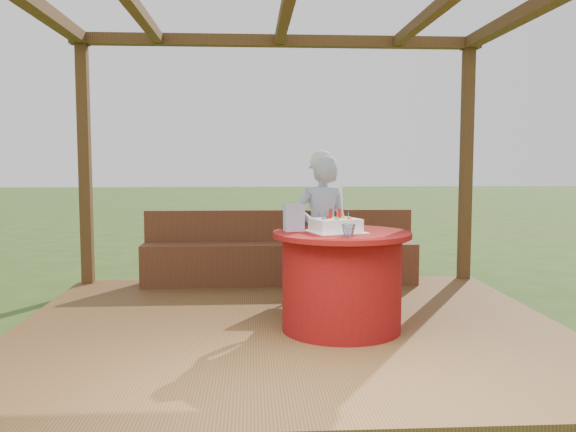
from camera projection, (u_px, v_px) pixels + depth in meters
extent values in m
plane|color=#2F4C19|center=(290.00, 339.00, 5.05)|extent=(60.00, 60.00, 0.00)
cube|color=brown|center=(290.00, 332.00, 5.04)|extent=(4.50, 4.00, 0.12)
cube|color=brown|center=(85.00, 166.00, 6.66)|extent=(0.12, 0.12, 2.60)
cube|color=brown|center=(466.00, 165.00, 6.92)|extent=(0.12, 0.12, 2.60)
cube|color=brown|center=(279.00, 41.00, 6.67)|extent=(4.50, 0.14, 0.12)
cube|color=brown|center=(280.00, 263.00, 6.71)|extent=(3.00, 0.42, 0.45)
cube|color=brown|center=(279.00, 226.00, 6.85)|extent=(3.00, 0.06, 0.35)
cylinder|color=maroon|center=(341.00, 284.00, 4.85)|extent=(0.95, 0.95, 0.75)
cylinder|color=maroon|center=(342.00, 234.00, 4.81)|extent=(1.10, 1.10, 0.04)
cube|color=#372111|center=(319.00, 258.00, 5.89)|extent=(0.45, 0.45, 0.05)
cylinder|color=#372111|center=(302.00, 283.00, 5.75)|extent=(0.04, 0.04, 0.41)
cylinder|color=#372111|center=(336.00, 283.00, 5.74)|extent=(0.04, 0.04, 0.41)
cylinder|color=#372111|center=(302.00, 276.00, 6.08)|extent=(0.04, 0.04, 0.41)
cylinder|color=#372111|center=(335.00, 276.00, 6.06)|extent=(0.04, 0.04, 0.41)
cube|color=#372111|center=(319.00, 233.00, 6.05)|extent=(0.41, 0.08, 0.45)
imported|color=#95B5DE|center=(322.00, 233.00, 5.50)|extent=(0.55, 0.39, 1.40)
sphere|color=white|center=(322.00, 162.00, 5.44)|extent=(0.21, 0.21, 0.21)
cube|color=white|center=(336.00, 232.00, 4.80)|extent=(0.50, 0.50, 0.01)
cube|color=white|center=(336.00, 225.00, 4.79)|extent=(0.42, 0.37, 0.10)
cylinder|color=red|center=(331.00, 213.00, 4.82)|extent=(0.03, 0.03, 0.08)
cylinder|color=red|center=(339.00, 213.00, 4.83)|extent=(0.03, 0.03, 0.08)
sphere|color=blue|center=(324.00, 218.00, 4.72)|extent=(0.04, 0.04, 0.04)
sphere|color=green|center=(337.00, 218.00, 4.72)|extent=(0.04, 0.04, 0.04)
sphere|color=orange|center=(349.00, 218.00, 4.74)|extent=(0.04, 0.04, 0.04)
sphere|color=red|center=(328.00, 217.00, 4.80)|extent=(0.04, 0.04, 0.04)
sphere|color=yellow|center=(344.00, 217.00, 4.82)|extent=(0.04, 0.04, 0.04)
cube|color=#D489B8|center=(294.00, 218.00, 4.85)|extent=(0.17, 0.13, 0.22)
imported|color=white|center=(349.00, 230.00, 4.49)|extent=(0.11, 0.11, 0.09)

